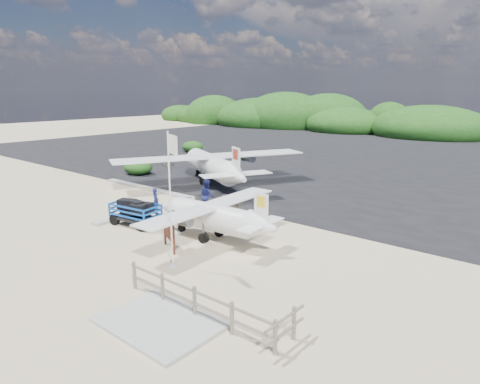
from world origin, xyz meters
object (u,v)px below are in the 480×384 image
object	(u,v)px
crew_b	(207,196)
aircraft_small	(350,151)
flagpole	(173,266)
crew_a	(156,201)
baggage_cart	(136,225)
signboard	(170,249)

from	to	relation	value
crew_b	aircraft_small	distance (m)	29.16
flagpole	crew_a	bearing A→B (deg)	145.57
aircraft_small	crew_a	bearing A→B (deg)	92.99
crew_a	baggage_cart	bearing A→B (deg)	133.77
baggage_cart	signboard	size ratio (longest dim) A/B	1.74
baggage_cart	flagpole	size ratio (longest dim) A/B	0.51
flagpole	crew_b	world-z (taller)	flagpole
flagpole	crew_a	size ratio (longest dim) A/B	3.56
crew_b	signboard	bearing A→B (deg)	142.14
signboard	crew_b	xyz separation A→B (m)	(-2.89, 5.33, 0.94)
signboard	crew_a	bearing A→B (deg)	171.35
flagpole	crew_b	bearing A→B (deg)	124.05
flagpole	crew_b	xyz separation A→B (m)	(-4.36, 6.45, 0.94)
signboard	crew_b	distance (m)	6.14
flagpole	aircraft_small	size ratio (longest dim) A/B	0.77
crew_b	crew_a	bearing A→B (deg)	73.04
crew_a	crew_b	distance (m)	2.88
flagpole	crew_b	size ratio (longest dim) A/B	2.82
crew_a	aircraft_small	size ratio (longest dim) A/B	0.22
crew_a	crew_b	size ratio (longest dim) A/B	0.79
crew_a	aircraft_small	distance (m)	31.06
signboard	crew_b	world-z (taller)	crew_b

